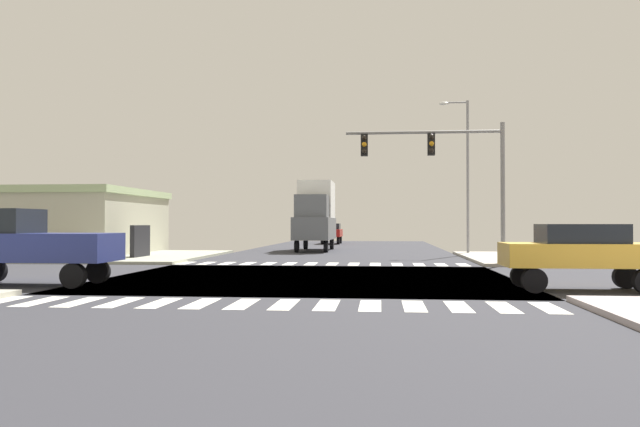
# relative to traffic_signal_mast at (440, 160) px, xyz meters

# --- Properties ---
(ground) EXTENTS (90.00, 90.00, 0.05)m
(ground) POSITION_rel_traffic_signal_mast_xyz_m (-5.19, -6.88, -4.81)
(ground) COLOR #2F2F36
(sidewalk_corner_ne) EXTENTS (12.00, 12.00, 0.14)m
(sidewalk_corner_ne) POSITION_rel_traffic_signal_mast_xyz_m (7.81, 5.12, -4.71)
(sidewalk_corner_ne) COLOR #A09B91
(sidewalk_corner_ne) RESTS_ON ground
(sidewalk_corner_nw) EXTENTS (12.00, 12.00, 0.14)m
(sidewalk_corner_nw) POSITION_rel_traffic_signal_mast_xyz_m (-18.19, 5.12, -4.71)
(sidewalk_corner_nw) COLOR #A0A28E
(sidewalk_corner_nw) RESTS_ON ground
(crosswalk_near) EXTENTS (13.50, 2.00, 0.01)m
(crosswalk_near) POSITION_rel_traffic_signal_mast_xyz_m (-5.44, -14.18, -4.78)
(crosswalk_near) COLOR white
(crosswalk_near) RESTS_ON ground
(crosswalk_far) EXTENTS (13.50, 2.00, 0.01)m
(crosswalk_far) POSITION_rel_traffic_signal_mast_xyz_m (-5.44, 0.42, -4.78)
(crosswalk_far) COLOR white
(crosswalk_far) RESTS_ON ground
(traffic_signal_mast) EXTENTS (7.15, 0.55, 6.44)m
(traffic_signal_mast) POSITION_rel_traffic_signal_mast_xyz_m (0.00, 0.00, 0.00)
(traffic_signal_mast) COLOR gray
(traffic_signal_mast) RESTS_ON ground
(street_lamp) EXTENTS (1.78, 0.32, 9.31)m
(street_lamp) POSITION_rel_traffic_signal_mast_xyz_m (2.33, 9.60, 0.69)
(street_lamp) COLOR gray
(street_lamp) RESTS_ON ground
(bank_building) EXTENTS (15.32, 10.06, 3.92)m
(bank_building) POSITION_rel_traffic_signal_mast_xyz_m (-23.59, 7.14, -2.81)
(bank_building) COLOR #B0AE97
(bank_building) RESTS_ON ground
(sedan_crossing_3) EXTENTS (1.80, 4.30, 1.88)m
(sedan_crossing_3) POSITION_rel_traffic_signal_mast_xyz_m (-7.19, 28.89, -3.66)
(sedan_crossing_3) COLOR black
(sedan_crossing_3) RESTS_ON ground
(pickup_queued_1) EXTENTS (5.10, 2.00, 2.35)m
(pickup_queued_1) POSITION_rel_traffic_signal_mast_xyz_m (-13.54, -10.38, -3.49)
(pickup_queued_1) COLOR black
(pickup_queued_1) RESTS_ON ground
(box_truck_leading_1) EXTENTS (2.40, 7.20, 4.85)m
(box_truck_leading_1) POSITION_rel_traffic_signal_mast_xyz_m (-7.19, 14.55, -2.22)
(box_truck_leading_1) COLOR black
(box_truck_leading_1) RESTS_ON ground
(sedan_trailing_4) EXTENTS (4.30, 1.80, 1.88)m
(sedan_trailing_4) POSITION_rel_traffic_signal_mast_xyz_m (2.94, -10.38, -3.66)
(sedan_trailing_4) COLOR black
(sedan_trailing_4) RESTS_ON ground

